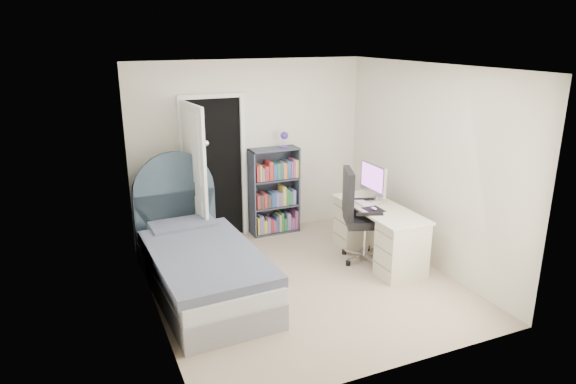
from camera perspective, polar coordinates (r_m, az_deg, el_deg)
name	(u,v)px	position (r m, az deg, el deg)	size (l,w,h in m)	color
room_shell	(304,181)	(5.73, 1.80, 1.18)	(3.50, 3.70, 2.60)	gray
door	(202,175)	(6.92, -9.54, 1.93)	(0.92, 0.83, 2.06)	black
bed	(200,264)	(5.99, -9.73, -7.84)	(1.18, 2.35, 1.42)	gray
nightstand	(167,226)	(7.11, -13.31, -3.67)	(0.36, 0.36, 0.54)	#CBB97D
floor_lamp	(205,206)	(6.96, -9.20, -1.53)	(0.22, 0.22, 1.52)	silver
bookcase	(275,194)	(7.49, -1.44, -0.22)	(0.71, 0.30, 1.50)	#3B4251
desk	(378,231)	(6.74, 9.96, -4.26)	(0.59, 1.48, 1.21)	beige
office_chair	(359,211)	(6.58, 7.89, -2.15)	(0.70, 0.70, 1.22)	silver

